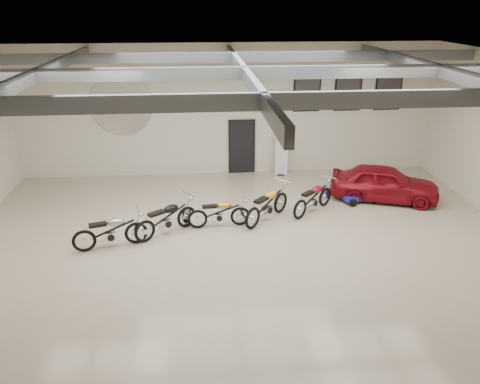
{
  "coord_description": "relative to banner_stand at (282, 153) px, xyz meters",
  "views": [
    {
      "loc": [
        -1.17,
        -11.66,
        6.4
      ],
      "look_at": [
        0.0,
        1.2,
        1.1
      ],
      "focal_mm": 35.0,
      "sensor_mm": 36.0,
      "label": 1
    }
  ],
  "objects": [
    {
      "name": "back_wall",
      "position": [
        -2.02,
        0.5,
        1.6
      ],
      "size": [
        16.0,
        0.02,
        5.0
      ],
      "primitive_type": "cube",
      "color": "beige",
      "rests_on": "floor"
    },
    {
      "name": "door",
      "position": [
        -1.52,
        0.45,
        0.15
      ],
      "size": [
        0.92,
        0.08,
        2.1
      ],
      "primitive_type": "cube",
      "color": "black",
      "rests_on": "back_wall"
    },
    {
      "name": "oil_sign",
      "position": [
        -0.12,
        0.45,
        0.8
      ],
      "size": [
        0.72,
        0.1,
        0.72
      ],
      "primitive_type": null,
      "color": "white",
      "rests_on": "back_wall"
    },
    {
      "name": "motorcycle_black",
      "position": [
        -4.23,
        -4.7,
        -0.37
      ],
      "size": [
        2.04,
        1.73,
        1.07
      ],
      "primitive_type": null,
      "rotation": [
        0.0,
        0.0,
        0.63
      ],
      "color": "silver",
      "rests_on": "floor"
    },
    {
      "name": "logo_plaque",
      "position": [
        -6.02,
        0.45,
        1.9
      ],
      "size": [
        2.3,
        0.06,
        1.16
      ],
      "primitive_type": null,
      "color": "silver",
      "rests_on": "back_wall"
    },
    {
      "name": "go_kart",
      "position": [
        2.33,
        -2.84,
        -0.64
      ],
      "size": [
        1.58,
        1.01,
        0.53
      ],
      "primitive_type": null,
      "rotation": [
        0.0,
        0.0,
        0.26
      ],
      "color": "navy",
      "rests_on": "floor"
    },
    {
      "name": "poster_mid",
      "position": [
        2.58,
        0.46,
        2.2
      ],
      "size": [
        1.05,
        0.08,
        1.35
      ],
      "primitive_type": null,
      "color": "black",
      "rests_on": "back_wall"
    },
    {
      "name": "motorcycle_silver",
      "position": [
        -5.72,
        -5.36,
        -0.38
      ],
      "size": [
        2.1,
        1.12,
        1.05
      ],
      "primitive_type": null,
      "rotation": [
        0.0,
        0.0,
        0.26
      ],
      "color": "silver",
      "rests_on": "floor"
    },
    {
      "name": "poster_left",
      "position": [
        0.98,
        0.46,
        2.2
      ],
      "size": [
        1.05,
        0.08,
        1.35
      ],
      "primitive_type": null,
      "color": "black",
      "rests_on": "back_wall"
    },
    {
      "name": "banner_stand",
      "position": [
        0.0,
        0.0,
        0.0
      ],
      "size": [
        0.52,
        0.28,
        1.81
      ],
      "primitive_type": null,
      "rotation": [
        0.0,
        0.0,
        -0.18
      ],
      "color": "white",
      "rests_on": "floor"
    },
    {
      "name": "floor",
      "position": [
        -2.02,
        -5.5,
        -0.9
      ],
      "size": [
        16.0,
        12.0,
        0.01
      ],
      "primitive_type": "cube",
      "color": "tan",
      "rests_on": "ground"
    },
    {
      "name": "poster_right",
      "position": [
        4.18,
        0.46,
        2.2
      ],
      "size": [
        1.05,
        0.08,
        1.35
      ],
      "primitive_type": null,
      "color": "black",
      "rests_on": "back_wall"
    },
    {
      "name": "motorcycle_gold",
      "position": [
        -2.66,
        -4.34,
        -0.42
      ],
      "size": [
        1.89,
        0.7,
        0.96
      ],
      "primitive_type": null,
      "rotation": [
        0.0,
        0.0,
        0.07
      ],
      "color": "silver",
      "rests_on": "floor"
    },
    {
      "name": "ceiling",
      "position": [
        -2.02,
        -5.5,
        4.1
      ],
      "size": [
        16.0,
        12.0,
        0.01
      ],
      "primitive_type": "cube",
      "color": "gray",
      "rests_on": "back_wall"
    },
    {
      "name": "vintage_car",
      "position": [
        3.09,
        -2.75,
        -0.29
      ],
      "size": [
        2.54,
        3.88,
        1.23
      ],
      "primitive_type": "imported",
      "rotation": [
        0.0,
        0.0,
        1.24
      ],
      "color": "maroon",
      "rests_on": "floor"
    },
    {
      "name": "motorcycle_yellow",
      "position": [
        -1.15,
        -4.03,
        -0.35
      ],
      "size": [
        1.95,
        2.0,
        1.11
      ],
      "primitive_type": null,
      "rotation": [
        0.0,
        0.0,
        0.81
      ],
      "color": "silver",
      "rests_on": "floor"
    },
    {
      "name": "motorcycle_red",
      "position": [
        0.42,
        -3.55,
        -0.38
      ],
      "size": [
        1.91,
        1.79,
        1.04
      ],
      "primitive_type": null,
      "rotation": [
        0.0,
        0.0,
        0.72
      ],
      "color": "silver",
      "rests_on": "floor"
    },
    {
      "name": "ceiling_beams",
      "position": [
        -2.02,
        -5.5,
        3.85
      ],
      "size": [
        15.8,
        11.8,
        0.32
      ],
      "primitive_type": null,
      "color": "#5B5E63",
      "rests_on": "ceiling"
    }
  ]
}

